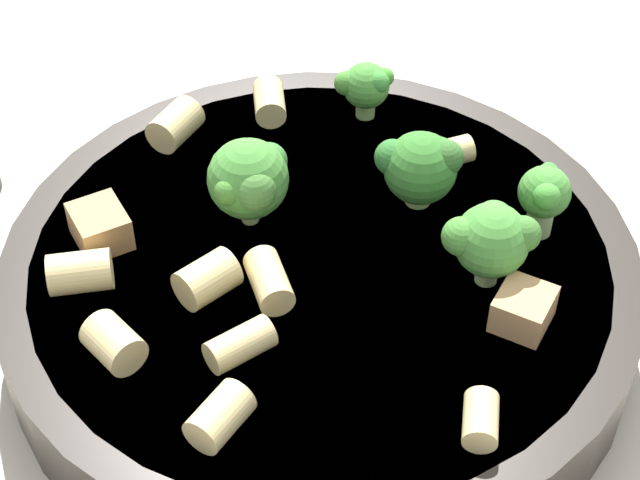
{
  "coord_description": "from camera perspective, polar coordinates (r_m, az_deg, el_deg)",
  "views": [
    {
      "loc": [
        0.14,
        0.29,
        0.36
      ],
      "look_at": [
        0.0,
        0.0,
        0.05
      ],
      "focal_mm": 60.0,
      "sensor_mm": 36.0,
      "label": 1
    }
  ],
  "objects": [
    {
      "name": "rigatoni_9",
      "position": [
        0.42,
        -10.94,
        -5.42
      ],
      "size": [
        0.02,
        0.03,
        0.02
      ],
      "primitive_type": "cylinder",
      "rotation": [
        1.57,
        0.0,
        0.3
      ],
      "color": "#E0C67F",
      "rests_on": "pasta_bowl"
    },
    {
      "name": "rigatoni_6",
      "position": [
        0.45,
        -12.67,
        -1.68
      ],
      "size": [
        0.03,
        0.02,
        0.02
      ],
      "primitive_type": "cylinder",
      "rotation": [
        1.57,
        0.0,
        1.3
      ],
      "color": "#E0C67F",
      "rests_on": "pasta_bowl"
    },
    {
      "name": "broccoli_floret_4",
      "position": [
        0.44,
        9.11,
        0.1
      ],
      "size": [
        0.04,
        0.03,
        0.04
      ],
      "color": "#9EC175",
      "rests_on": "pasta_bowl"
    },
    {
      "name": "rigatoni_7",
      "position": [
        0.52,
        -7.72,
        6.12
      ],
      "size": [
        0.03,
        0.03,
        0.02
      ],
      "primitive_type": "cylinder",
      "rotation": [
        1.57,
        0.0,
        2.19
      ],
      "color": "#E0C67F",
      "rests_on": "pasta_bowl"
    },
    {
      "name": "chicken_chunk_0",
      "position": [
        0.47,
        -11.65,
        0.72
      ],
      "size": [
        0.02,
        0.03,
        0.02
      ],
      "primitive_type": "cube",
      "rotation": [
        0.0,
        0.0,
        1.62
      ],
      "color": "#A87A4C",
      "rests_on": "pasta_bowl"
    },
    {
      "name": "pasta_bowl",
      "position": [
        0.47,
        -0.0,
        -2.35
      ],
      "size": [
        0.27,
        0.27,
        0.04
      ],
      "color": "#28231E",
      "rests_on": "ground_plane"
    },
    {
      "name": "rigatoni_8",
      "position": [
        0.39,
        -5.36,
        -9.35
      ],
      "size": [
        0.03,
        0.03,
        0.02
      ],
      "primitive_type": "cylinder",
      "rotation": [
        1.57,
        0.0,
        2.12
      ],
      "color": "#E0C67F",
      "rests_on": "pasta_bowl"
    },
    {
      "name": "rigatoni_4",
      "position": [
        0.44,
        -2.74,
        -2.18
      ],
      "size": [
        0.02,
        0.03,
        0.01
      ],
      "primitive_type": "cylinder",
      "rotation": [
        1.57,
        0.0,
        3.0
      ],
      "color": "#E0C67F",
      "rests_on": "pasta_bowl"
    },
    {
      "name": "broccoli_floret_1",
      "position": [
        0.47,
        5.45,
        3.98
      ],
      "size": [
        0.04,
        0.03,
        0.04
      ],
      "color": "#93B766",
      "rests_on": "pasta_bowl"
    },
    {
      "name": "broccoli_floret_3",
      "position": [
        0.52,
        2.46,
        8.22
      ],
      "size": [
        0.03,
        0.02,
        0.03
      ],
      "color": "#84AD60",
      "rests_on": "pasta_bowl"
    },
    {
      "name": "rigatoni_0",
      "position": [
        0.41,
        -4.28,
        -5.58
      ],
      "size": [
        0.03,
        0.02,
        0.01
      ],
      "primitive_type": "cylinder",
      "rotation": [
        1.57,
        0.0,
        1.74
      ],
      "color": "#E0C67F",
      "rests_on": "pasta_bowl"
    },
    {
      "name": "rigatoni_3",
      "position": [
        0.5,
        6.85,
        4.64
      ],
      "size": [
        0.02,
        0.01,
        0.01
      ],
      "primitive_type": "cylinder",
      "rotation": [
        1.57,
        0.0,
        1.49
      ],
      "color": "#E0C67F",
      "rests_on": "pasta_bowl"
    },
    {
      "name": "chicken_chunk_1",
      "position": [
        0.43,
        10.79,
        -3.64
      ],
      "size": [
        0.03,
        0.03,
        0.02
      ],
      "primitive_type": "cube",
      "rotation": [
        0.0,
        0.0,
        0.63
      ],
      "color": "tan",
      "rests_on": "pasta_bowl"
    },
    {
      "name": "broccoli_floret_0",
      "position": [
        0.46,
        11.88,
        2.39
      ],
      "size": [
        0.02,
        0.02,
        0.03
      ],
      "color": "#9EC175",
      "rests_on": "pasta_bowl"
    },
    {
      "name": "rigatoni_1",
      "position": [
        0.53,
        -2.71,
        7.39
      ],
      "size": [
        0.02,
        0.03,
        0.02
      ],
      "primitive_type": "cylinder",
      "rotation": [
        1.57,
        0.0,
        2.8
      ],
      "color": "#E0C67F",
      "rests_on": "pasta_bowl"
    },
    {
      "name": "ground_plane",
      "position": [
        0.48,
        -0.0,
        -4.23
      ],
      "size": [
        2.0,
        2.0,
        0.0
      ],
      "primitive_type": "plane",
      "color": "#BCB29E"
    },
    {
      "name": "broccoli_floret_2",
      "position": [
        0.46,
        -3.77,
        3.25
      ],
      "size": [
        0.04,
        0.04,
        0.04
      ],
      "color": "#93B766",
      "rests_on": "pasta_bowl"
    },
    {
      "name": "rigatoni_5",
      "position": [
        0.43,
        -5.85,
        -2.42
      ],
      "size": [
        0.03,
        0.02,
        0.02
      ],
      "primitive_type": "cylinder",
      "rotation": [
        1.57,
        0.0,
        1.86
      ],
      "color": "#E0C67F",
      "rests_on": "pasta_bowl"
    },
    {
      "name": "rigatoni_2",
      "position": [
        0.4,
        8.57,
        -9.45
      ],
      "size": [
        0.02,
        0.02,
        0.01
      ],
      "primitive_type": "cylinder",
      "rotation": [
        1.57,
        0.0,
        2.55
      ],
      "color": "#E0C67F",
      "rests_on": "pasta_bowl"
    }
  ]
}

